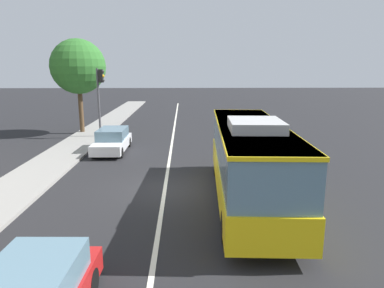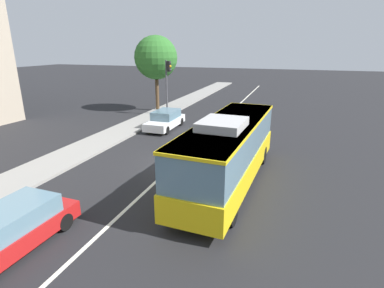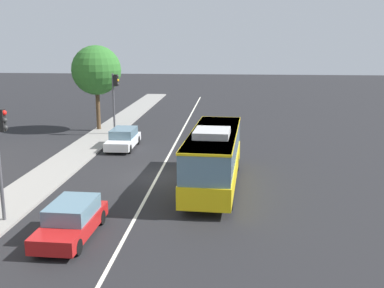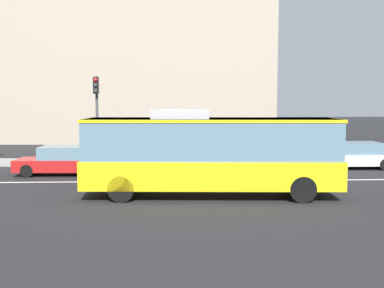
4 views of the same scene
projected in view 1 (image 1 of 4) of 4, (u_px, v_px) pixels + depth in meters
name	position (u px, v px, depth m)	size (l,w,h in m)	color
ground_plane	(165.00, 188.00, 15.38)	(160.00, 160.00, 0.00)	black
sidewalk_kerb	(17.00, 188.00, 15.21)	(80.00, 2.73, 0.14)	gray
lane_centre_line	(165.00, 188.00, 15.38)	(76.00, 0.16, 0.01)	silver
transit_bus	(250.00, 158.00, 13.49)	(10.12, 3.03, 3.46)	yellow
sedan_white	(112.00, 140.00, 21.99)	(4.51, 1.83, 1.46)	white
traffic_light_mid_block	(100.00, 91.00, 25.77)	(0.34, 0.62, 5.20)	#47474C
street_tree_kerbside_centre	(78.00, 67.00, 27.24)	(4.29, 4.29, 7.48)	#4C3823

